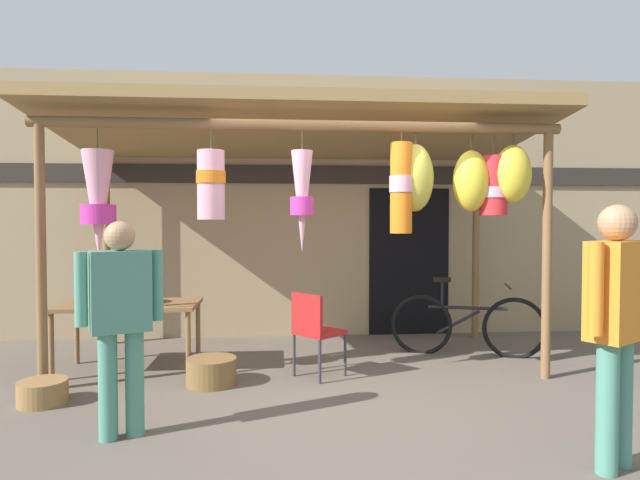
# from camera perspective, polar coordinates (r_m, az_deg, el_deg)

# --- Properties ---
(ground_plane) EXTENTS (30.00, 30.00, 0.00)m
(ground_plane) POSITION_cam_1_polar(r_m,az_deg,el_deg) (5.14, 2.94, -15.47)
(ground_plane) COLOR #60564C
(shop_facade) EXTENTS (12.58, 0.29, 3.51)m
(shop_facade) POSITION_cam_1_polar(r_m,az_deg,el_deg) (7.32, 0.52, 3.62)
(shop_facade) COLOR #9E8966
(shop_facade) RESTS_ON ground_plane
(market_stall_canopy) EXTENTS (5.27, 2.37, 2.74)m
(market_stall_canopy) POSITION_cam_1_polar(r_m,az_deg,el_deg) (5.80, -1.15, 10.00)
(market_stall_canopy) COLOR brown
(market_stall_canopy) RESTS_ON ground_plane
(display_table) EXTENTS (1.40, 0.75, 0.70)m
(display_table) POSITION_cam_1_polar(r_m,az_deg,el_deg) (5.87, -19.73, -7.02)
(display_table) COLOR brown
(display_table) RESTS_ON ground_plane
(flower_heap_on_table) EXTENTS (0.60, 0.42, 0.17)m
(flower_heap_on_table) POSITION_cam_1_polar(r_m,az_deg,el_deg) (5.85, -19.60, -5.55)
(flower_heap_on_table) COLOR pink
(flower_heap_on_table) RESTS_ON display_table
(folding_chair) EXTENTS (0.56, 0.56, 0.84)m
(folding_chair) POSITION_cam_1_polar(r_m,az_deg,el_deg) (5.31, -0.62, -9.30)
(folding_chair) COLOR #AD1E1E
(folding_chair) RESTS_ON ground_plane
(wicker_basket_by_table) EXTENTS (0.47, 0.47, 0.25)m
(wicker_basket_by_table) POSITION_cam_1_polar(r_m,az_deg,el_deg) (5.28, -11.55, -13.60)
(wicker_basket_by_table) COLOR brown
(wicker_basket_by_table) RESTS_ON ground_plane
(wicker_basket_spare) EXTENTS (0.40, 0.40, 0.20)m
(wicker_basket_spare) POSITION_cam_1_polar(r_m,az_deg,el_deg) (5.22, -27.56, -14.25)
(wicker_basket_spare) COLOR olive
(wicker_basket_spare) RESTS_ON ground_plane
(parked_bicycle) EXTENTS (1.69, 0.61, 0.92)m
(parked_bicycle) POSITION_cam_1_polar(r_m,az_deg,el_deg) (6.44, 15.43, -8.79)
(parked_bicycle) COLOR black
(parked_bicycle) RESTS_ON ground_plane
(vendor_in_orange) EXTENTS (0.52, 0.40, 1.64)m
(vendor_in_orange) POSITION_cam_1_polar(r_m,az_deg,el_deg) (3.76, 29.11, -6.96)
(vendor_in_orange) COLOR #4C8E7A
(vendor_in_orange) RESTS_ON ground_plane
(customer_foreground) EXTENTS (0.55, 0.36, 1.54)m
(customer_foreground) POSITION_cam_1_polar(r_m,az_deg,el_deg) (4.05, -20.57, -7.17)
(customer_foreground) COLOR #4C8E7A
(customer_foreground) RESTS_ON ground_plane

